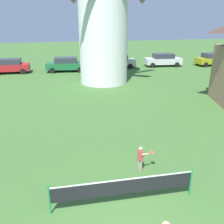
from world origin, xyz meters
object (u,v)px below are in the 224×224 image
at_px(parked_car_cream, 116,61).
at_px(windmill, 103,4).
at_px(tennis_net, 124,187).
at_px(parked_car_red, 11,66).
at_px(player_far, 141,157).
at_px(parked_car_silver, 163,60).
at_px(parked_car_green, 66,64).
at_px(parked_car_mustard, 212,59).

bearing_deg(parked_car_cream, windmill, -111.81).
height_order(tennis_net, parked_car_red, parked_car_red).
distance_m(player_far, parked_car_silver, 23.88).
height_order(player_far, parked_car_red, parked_car_red).
xyz_separation_m(tennis_net, player_far, (1.17, 1.86, -0.07)).
distance_m(windmill, parked_car_green, 9.04).
bearing_deg(player_far, windmill, 86.08).
bearing_deg(tennis_net, parked_car_cream, 78.36).
bearing_deg(parked_car_red, parked_car_cream, 3.24).
relative_size(parked_car_cream, parked_car_mustard, 1.10).
bearing_deg(parked_car_mustard, parked_car_green, -179.49).
bearing_deg(parked_car_cream, parked_car_silver, -0.33).
height_order(windmill, parked_car_cream, windmill).
xyz_separation_m(parked_car_green, parked_car_mustard, (18.16, 0.16, -0.00)).
bearing_deg(parked_car_green, windmill, -59.82).
distance_m(windmill, tennis_net, 18.30).
bearing_deg(parked_car_green, parked_car_red, 177.58).
bearing_deg(tennis_net, parked_car_mustard, 53.44).
relative_size(player_far, parked_car_green, 0.24).
bearing_deg(player_far, parked_car_mustard, 53.08).
relative_size(windmill, parked_car_mustard, 3.29).
bearing_deg(parked_car_cream, tennis_net, -101.64).
distance_m(player_far, parked_car_red, 22.76).
bearing_deg(windmill, parked_car_green, 120.18).
height_order(windmill, parked_car_red, windmill).
xyz_separation_m(parked_car_green, parked_car_silver, (11.96, 0.90, 0.00)).
relative_size(windmill, parked_car_cream, 2.99).
relative_size(parked_car_green, parked_car_mustard, 1.10).
relative_size(windmill, parked_car_silver, 2.96).
bearing_deg(windmill, parked_car_cream, 68.19).
relative_size(parked_car_green, parked_car_cream, 1.01).
xyz_separation_m(player_far, parked_car_green, (-2.30, 20.94, 0.19)).
bearing_deg(parked_car_red, windmill, -32.76).
xyz_separation_m(player_far, parked_car_mustard, (15.86, 21.10, 0.19)).
xyz_separation_m(windmill, tennis_net, (-2.21, -17.05, -6.25)).
distance_m(windmill, parked_car_mustard, 17.09).
relative_size(player_far, parked_car_red, 0.28).
relative_size(tennis_net, player_far, 4.52).
relative_size(tennis_net, parked_car_silver, 1.07).
bearing_deg(windmill, parked_car_mustard, 21.76).
xyz_separation_m(windmill, parked_car_silver, (8.61, 6.65, -6.12)).
bearing_deg(player_far, parked_car_silver, 66.15).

